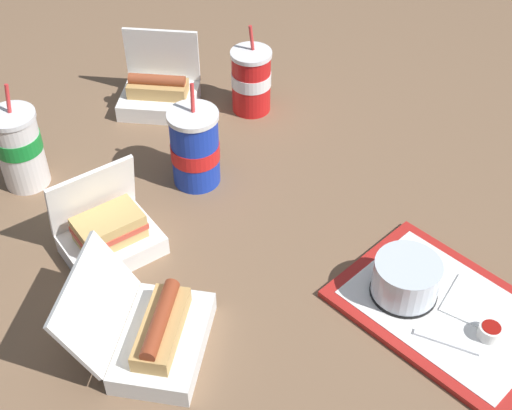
# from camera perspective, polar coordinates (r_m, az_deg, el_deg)

# --- Properties ---
(ground_plane) EXTENTS (3.20, 3.20, 0.00)m
(ground_plane) POSITION_cam_1_polar(r_m,az_deg,el_deg) (1.40, -1.99, -1.97)
(ground_plane) COLOR brown
(food_tray) EXTENTS (0.39, 0.29, 0.01)m
(food_tray) POSITION_cam_1_polar(r_m,az_deg,el_deg) (1.30, 15.00, -8.24)
(food_tray) COLOR red
(food_tray) RESTS_ON ground_plane
(cake_container) EXTENTS (0.12, 0.12, 0.07)m
(cake_container) POSITION_cam_1_polar(r_m,az_deg,el_deg) (1.28, 11.90, -5.86)
(cake_container) COLOR black
(cake_container) RESTS_ON food_tray
(ketchup_cup) EXTENTS (0.04, 0.04, 0.02)m
(ketchup_cup) POSITION_cam_1_polar(r_m,az_deg,el_deg) (1.27, 18.23, -9.56)
(ketchup_cup) COLOR white
(ketchup_cup) RESTS_ON food_tray
(napkin_stack) EXTENTS (0.13, 0.13, 0.00)m
(napkin_stack) POSITION_cam_1_polar(r_m,az_deg,el_deg) (1.32, 17.23, -7.52)
(napkin_stack) COLOR white
(napkin_stack) RESTS_ON food_tray
(plastic_fork) EXTENTS (0.10, 0.06, 0.00)m
(plastic_fork) POSITION_cam_1_polar(r_m,az_deg,el_deg) (1.25, 15.01, -10.53)
(plastic_fork) COLOR white
(plastic_fork) RESTS_ON food_tray
(clamshell_hotdog_front) EXTENTS (0.29, 0.29, 0.16)m
(clamshell_hotdog_front) POSITION_cam_1_polar(r_m,az_deg,el_deg) (1.20, -8.10, -10.12)
(clamshell_hotdog_front) COLOR white
(clamshell_hotdog_front) RESTS_ON ground_plane
(clamshell_sandwich_corner) EXTENTS (0.15, 0.18, 0.17)m
(clamshell_sandwich_corner) POSITION_cam_1_polar(r_m,az_deg,el_deg) (1.36, -11.67, -2.29)
(clamshell_sandwich_corner) COLOR white
(clamshell_sandwich_corner) RESTS_ON ground_plane
(clamshell_hotdog_center) EXTENTS (0.22, 0.22, 0.17)m
(clamshell_hotdog_center) POSITION_cam_1_polar(r_m,az_deg,el_deg) (1.72, -7.75, 8.95)
(clamshell_hotdog_center) COLOR white
(clamshell_hotdog_center) RESTS_ON ground_plane
(soda_cup_back) EXTENTS (0.10, 0.10, 0.21)m
(soda_cup_back) POSITION_cam_1_polar(r_m,az_deg,el_deg) (1.68, -0.38, 9.94)
(soda_cup_back) COLOR red
(soda_cup_back) RESTS_ON ground_plane
(soda_cup_front) EXTENTS (0.10, 0.10, 0.23)m
(soda_cup_front) POSITION_cam_1_polar(r_m,az_deg,el_deg) (1.53, -18.41, 4.38)
(soda_cup_front) COLOR white
(soda_cup_front) RESTS_ON ground_plane
(soda_cup_left) EXTENTS (0.10, 0.10, 0.23)m
(soda_cup_left) POSITION_cam_1_polar(r_m,az_deg,el_deg) (1.47, -4.90, 4.56)
(soda_cup_left) COLOR #1938B7
(soda_cup_left) RESTS_ON ground_plane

